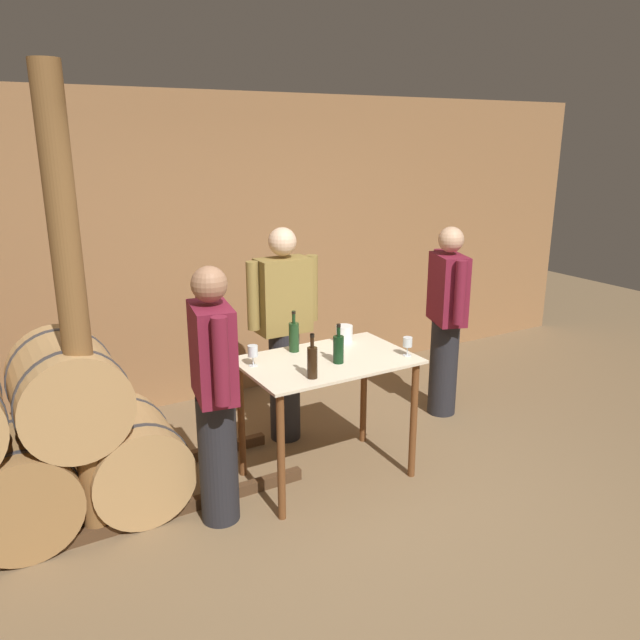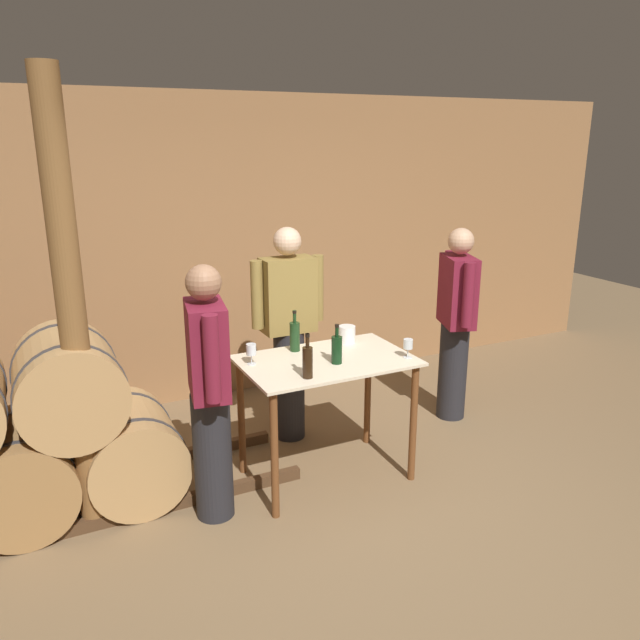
% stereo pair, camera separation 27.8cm
% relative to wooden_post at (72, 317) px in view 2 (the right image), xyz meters
% --- Properties ---
extents(ground_plane, '(14.00, 14.00, 0.00)m').
position_rel_wooden_post_xyz_m(ground_plane, '(1.61, -0.94, -1.35)').
color(ground_plane, brown).
extents(back_wall, '(8.40, 0.05, 2.70)m').
position_rel_wooden_post_xyz_m(back_wall, '(1.61, 1.67, 0.00)').
color(back_wall, '#996B42').
rests_on(back_wall, ground_plane).
extents(barrel_rack, '(3.50, 0.76, 1.19)m').
position_rel_wooden_post_xyz_m(barrel_rack, '(-0.38, 0.25, -0.82)').
color(barrel_rack, '#4C331E').
rests_on(barrel_rack, ground_plane).
extents(tasting_table, '(1.15, 0.74, 0.88)m').
position_rel_wooden_post_xyz_m(tasting_table, '(1.56, -0.11, -0.63)').
color(tasting_table, beige).
rests_on(tasting_table, ground_plane).
extents(wooden_post, '(0.16, 0.16, 2.70)m').
position_rel_wooden_post_xyz_m(wooden_post, '(0.00, 0.00, 0.00)').
color(wooden_post, brown).
rests_on(wooden_post, ground_plane).
extents(wine_bottle_far_left, '(0.06, 0.06, 0.29)m').
position_rel_wooden_post_xyz_m(wine_bottle_far_left, '(1.30, -0.36, -0.36)').
color(wine_bottle_far_left, black).
rests_on(wine_bottle_far_left, tasting_table).
extents(wine_bottle_left, '(0.07, 0.07, 0.29)m').
position_rel_wooden_post_xyz_m(wine_bottle_left, '(1.44, 0.14, -0.36)').
color(wine_bottle_left, '#193819').
rests_on(wine_bottle_left, tasting_table).
extents(wine_bottle_center, '(0.07, 0.07, 0.27)m').
position_rel_wooden_post_xyz_m(wine_bottle_center, '(1.58, -0.21, -0.37)').
color(wine_bottle_center, black).
rests_on(wine_bottle_center, tasting_table).
extents(wine_glass_near_left, '(0.07, 0.07, 0.14)m').
position_rel_wooden_post_xyz_m(wine_glass_near_left, '(1.07, 0.02, -0.37)').
color(wine_glass_near_left, silver).
rests_on(wine_glass_near_left, tasting_table).
extents(wine_glass_near_center, '(0.06, 0.06, 0.13)m').
position_rel_wooden_post_xyz_m(wine_glass_near_center, '(2.07, -0.33, -0.38)').
color(wine_glass_near_center, silver).
rests_on(wine_glass_near_center, tasting_table).
extents(ice_bucket, '(0.12, 0.12, 0.12)m').
position_rel_wooden_post_xyz_m(ice_bucket, '(1.85, 0.14, -0.41)').
color(ice_bucket, white).
rests_on(ice_bucket, tasting_table).
extents(person_host, '(0.34, 0.56, 1.63)m').
position_rel_wooden_post_xyz_m(person_host, '(2.97, 0.30, -0.49)').
color(person_host, '#232328').
rests_on(person_host, ground_plane).
extents(person_visitor_with_scarf, '(0.29, 0.58, 1.63)m').
position_rel_wooden_post_xyz_m(person_visitor_with_scarf, '(0.71, -0.23, -0.49)').
color(person_visitor_with_scarf, '#232328').
rests_on(person_visitor_with_scarf, ground_plane).
extents(person_visitor_bearded, '(0.59, 0.24, 1.69)m').
position_rel_wooden_post_xyz_m(person_visitor_bearded, '(1.57, 0.56, -0.46)').
color(person_visitor_bearded, '#232328').
rests_on(person_visitor_bearded, ground_plane).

